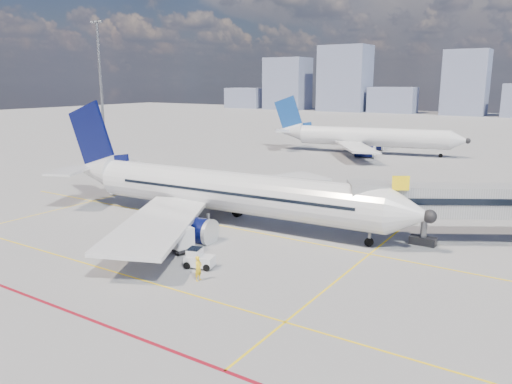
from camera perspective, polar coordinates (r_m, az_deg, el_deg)
ground at (r=42.41m, az=-9.30°, el=-6.62°), size 420.00×420.00×0.00m
apron_markings at (r=40.19m, az=-13.68°, el=-7.92°), size 90.00×35.12×0.01m
floodlight_mast_nw at (r=107.60m, az=-17.33°, el=11.91°), size 3.20×0.61×25.45m
distant_skyline at (r=222.99m, az=23.14°, el=10.97°), size 253.77×15.47×29.52m
main_aircraft at (r=49.52m, az=-4.51°, el=0.17°), size 41.15×35.83×12.00m
second_aircraft at (r=99.03m, az=12.23°, el=6.17°), size 37.21×32.15×10.98m
baggage_tug at (r=38.28m, az=-6.63°, el=-7.54°), size 2.42×1.84×1.51m
cargo_dolly at (r=42.39m, az=-9.27°, el=-4.99°), size 4.17×2.70×2.11m
belt_loader at (r=48.54m, az=-10.69°, el=-3.51°), size 5.35×1.87×2.15m
ramp_worker at (r=35.82m, az=-6.61°, el=-8.67°), size 0.44×0.67×1.81m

